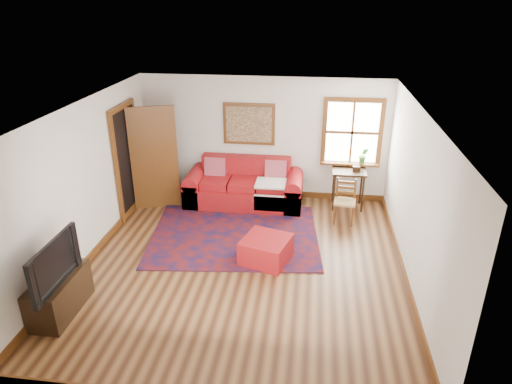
# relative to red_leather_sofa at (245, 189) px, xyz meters

# --- Properties ---
(ground) EXTENTS (5.50, 5.50, 0.00)m
(ground) POSITION_rel_red_leather_sofa_xyz_m (0.33, -2.30, -0.30)
(ground) COLOR #3F2211
(ground) RESTS_ON ground
(room_envelope) EXTENTS (5.04, 5.54, 2.52)m
(room_envelope) POSITION_rel_red_leather_sofa_xyz_m (0.33, -2.28, 1.35)
(room_envelope) COLOR silver
(room_envelope) RESTS_ON ground
(window) EXTENTS (1.18, 0.20, 1.38)m
(window) POSITION_rel_red_leather_sofa_xyz_m (2.12, 0.41, 1.01)
(window) COLOR white
(window) RESTS_ON ground
(doorway) EXTENTS (0.89, 1.08, 2.14)m
(doorway) POSITION_rel_red_leather_sofa_xyz_m (-1.87, -0.51, 0.77)
(doorway) COLOR black
(doorway) RESTS_ON ground
(framed_artwork) EXTENTS (1.05, 0.07, 0.85)m
(framed_artwork) POSITION_rel_red_leather_sofa_xyz_m (0.03, 0.42, 1.25)
(framed_artwork) COLOR #5F3414
(framed_artwork) RESTS_ON ground
(persian_rug) EXTENTS (3.16, 2.64, 0.02)m
(persian_rug) POSITION_rel_red_leather_sofa_xyz_m (0.03, -1.38, -0.29)
(persian_rug) COLOR #5E100D
(persian_rug) RESTS_ON ground
(red_leather_sofa) EXTENTS (2.34, 0.97, 0.92)m
(red_leather_sofa) POSITION_rel_red_leather_sofa_xyz_m (0.00, 0.00, 0.00)
(red_leather_sofa) COLOR maroon
(red_leather_sofa) RESTS_ON ground
(red_ottoman) EXTENTS (0.87, 0.87, 0.40)m
(red_ottoman) POSITION_rel_red_leather_sofa_xyz_m (0.68, -2.13, -0.10)
(red_ottoman) COLOR maroon
(red_ottoman) RESTS_ON ground
(side_table) EXTENTS (0.65, 0.49, 0.78)m
(side_table) POSITION_rel_red_leather_sofa_xyz_m (2.07, 0.08, 0.35)
(side_table) COLOR black
(side_table) RESTS_ON ground
(ladder_back_chair) EXTENTS (0.42, 0.40, 0.83)m
(ladder_back_chair) POSITION_rel_red_leather_sofa_xyz_m (1.98, -0.55, 0.14)
(ladder_back_chair) COLOR tan
(ladder_back_chair) RESTS_ON ground
(media_cabinet) EXTENTS (0.45, 0.99, 0.55)m
(media_cabinet) POSITION_rel_red_leather_sofa_xyz_m (-1.93, -3.77, -0.03)
(media_cabinet) COLOR black
(media_cabinet) RESTS_ON ground
(television) EXTENTS (0.14, 1.09, 0.63)m
(television) POSITION_rel_red_leather_sofa_xyz_m (-1.91, -3.91, 0.56)
(television) COLOR black
(television) RESTS_ON media_cabinet
(candle_hurricane) EXTENTS (0.12, 0.12, 0.18)m
(candle_hurricane) POSITION_rel_red_leather_sofa_xyz_m (-1.88, -3.32, 0.33)
(candle_hurricane) COLOR silver
(candle_hurricane) RESTS_ON media_cabinet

